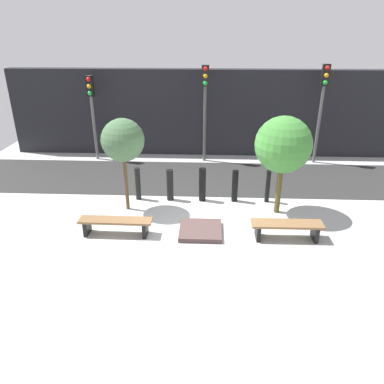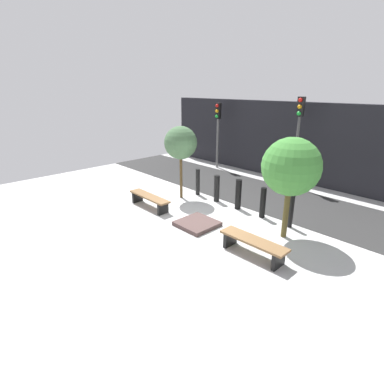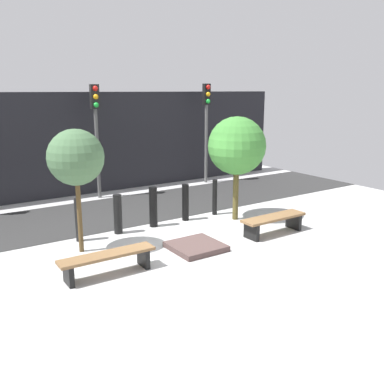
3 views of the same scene
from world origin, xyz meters
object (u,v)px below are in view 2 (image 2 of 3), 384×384
Objects in this scene: tree_behind_left_bench at (181,143)px; bollard_right at (263,203)px; traffic_light_west at (218,124)px; planter_bed at (197,224)px; tree_behind_right_bench at (291,167)px; bollard_far_right at (291,211)px; bollard_center at (238,194)px; bollard_far_left at (198,182)px; bollard_left at (217,188)px; traffic_light_mid_west at (298,126)px; bench_right at (253,244)px; bench_left at (149,199)px.

bollard_right is (3.26, 0.70, -1.63)m from tree_behind_left_bench.
traffic_light_west reaches higher than bollard_right.
planter_bed is 0.41× the size of tree_behind_left_bench.
tree_behind_left_bench is at bearing -63.91° from traffic_light_west.
bollard_far_right is at bearing 106.04° from tree_behind_right_bench.
bollard_center is (-2.24, 0.70, -1.54)m from tree_behind_right_bench.
bollard_left is (1.02, 0.00, -0.02)m from bollard_far_left.
bollard_center is 0.32× the size of traffic_light_west.
traffic_light_west is at bearing 149.66° from bollard_far_right.
bollard_far_right is 0.28× the size of traffic_light_mid_west.
traffic_light_west is (-2.20, 4.50, 0.18)m from tree_behind_left_bench.
bollard_right is (1.02, 0.00, -0.03)m from bollard_center.
tree_behind_left_bench reaches higher than bollard_far_left.
tree_behind_right_bench is (0.00, 1.52, 1.74)m from bench_right.
tree_behind_left_bench reaches higher than bollard_right.
traffic_light_mid_west is at bearing 61.75° from bollard_far_left.
bollard_left is at bearing 180.00° from bollard_right.
bollard_left is 0.27× the size of traffic_light_mid_west.
bollard_center is at bearing 0.00° from bollard_far_left.
bench_right is 5.07m from tree_behind_left_bench.
tree_behind_left_bench reaches higher than bench_right.
bollard_center is (2.04, 0.00, 0.01)m from bollard_far_left.
bench_right is at bearing -42.00° from traffic_light_west.
bench_right is 2.27m from planter_bed.
bench_left is at bearing -174.91° from planter_bed.
bollard_far_right reaches higher than bollard_right.
tree_behind_left_bench is at bearing -162.59° from bollard_center.
tree_behind_right_bench is 4.61m from bollard_far_left.
bench_right is 9.22m from traffic_light_west.
bench_left is 1.88× the size of bollard_right.
bollard_left is 0.99× the size of bollard_right.
bollard_far_left is 0.32× the size of traffic_light_west.
bench_left is 2.24m from bollard_far_left.
bollard_left is at bearing 180.00° from bollard_far_right.
bollard_right is 4.45m from traffic_light_mid_west.
bench_left is at bearing -110.42° from traffic_light_mid_west.
bollard_center is at bearing 0.00° from bollard_left.
planter_bed is 1.05× the size of bollard_center.
tree_behind_left_bench is 2.85m from bollard_center.
bollard_far_left is at bearing 180.00° from bollard_right.
bench_left reaches higher than planter_bed.
bollard_left is at bearing -105.04° from traffic_light_mid_west.
traffic_light_mid_west is (1.02, 3.80, 2.08)m from bollard_left.
traffic_light_west reaches higher than bench_left.
bollard_far_right is (-0.20, 2.23, 0.18)m from bench_right.
traffic_light_west reaches higher than planter_bed.
planter_bed is at bearing -90.00° from bollard_center.
tree_behind_right_bench reaches higher than bollard_far_left.
bench_right is at bearing 0.54° from bench_left.
bollard_center is (-2.24, 2.23, 0.20)m from bench_right.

